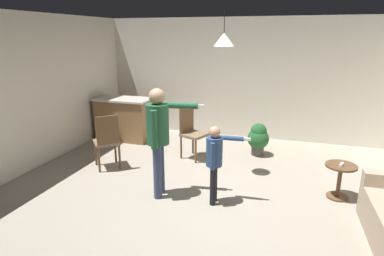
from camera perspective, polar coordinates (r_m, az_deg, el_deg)
name	(u,v)px	position (r m, az deg, el deg)	size (l,w,h in m)	color
ground	(201,196)	(4.98, 1.65, -11.78)	(7.68, 7.68, 0.00)	#9E9384
wall_back	(240,79)	(7.60, 8.48, 8.52)	(6.40, 0.10, 2.70)	silver
wall_left	(18,95)	(6.18, -28.18, 5.09)	(0.10, 6.40, 2.70)	silver
kitchen_counter	(124,119)	(7.57, -11.82, 1.60)	(1.26, 0.66, 0.95)	olive
side_table_by_couch	(340,177)	(5.25, 24.44, -7.84)	(0.44, 0.44, 0.52)	brown
person_adult	(159,131)	(4.65, -5.85, -0.56)	(0.77, 0.54, 1.62)	#384260
person_child	(215,157)	(4.51, 4.04, -5.02)	(0.58, 0.36, 1.14)	black
dining_chair_by_counter	(107,140)	(5.92, -14.65, -1.98)	(0.59, 0.59, 1.00)	brown
dining_chair_near_wall	(191,131)	(6.26, -0.13, -0.45)	(0.55, 0.55, 1.00)	brown
potted_plant_corner	(258,138)	(6.57, 11.52, -1.68)	(0.42, 0.42, 0.65)	#4C4742
spare_remote_on_table	(341,165)	(5.14, 24.70, -5.84)	(0.04, 0.13, 0.04)	white
ceiling_light_pendant	(224,39)	(5.18, 5.62, 15.16)	(0.32, 0.32, 0.55)	silver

